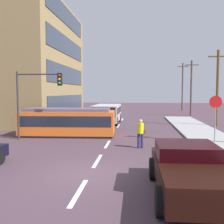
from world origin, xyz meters
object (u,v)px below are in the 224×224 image
object	(u,v)px
utility_pole_mid	(217,87)
traffic_light_mast	(36,91)
pedestrian_crossing	(141,132)
streetcar_tram	(68,122)
parked_sedan_mid	(57,121)
city_bus	(107,113)
stop_sign	(215,109)
utility_pole_far	(191,87)
utility_pole_distant	(182,86)
pickup_truck_parked	(189,170)
parked_sedan_far	(79,115)

from	to	relation	value
utility_pole_mid	traffic_light_mast	bearing A→B (deg)	-149.71
pedestrian_crossing	streetcar_tram	bearing A→B (deg)	144.18
parked_sedan_mid	city_bus	bearing A→B (deg)	44.46
utility_pole_mid	stop_sign	bearing A→B (deg)	-106.29
utility_pole_far	stop_sign	bearing A→B (deg)	-96.74
streetcar_tram	city_bus	size ratio (longest dim) A/B	1.22
streetcar_tram	utility_pole_far	distance (m)	21.93
streetcar_tram	utility_pole_distant	bearing A→B (deg)	65.72
streetcar_tram	utility_pole_mid	xyz separation A→B (m)	(12.46, 6.42, 2.67)
pickup_truck_parked	utility_pole_far	bearing A→B (deg)	79.14
parked_sedan_far	stop_sign	distance (m)	17.37
city_bus	utility_pole_distant	world-z (taller)	utility_pole_distant
city_bus	parked_sedan_mid	bearing A→B (deg)	-135.54
streetcar_tram	utility_pole_far	size ratio (longest dim) A/B	0.93
pickup_truck_parked	utility_pole_distant	bearing A→B (deg)	81.26
utility_pole_mid	parked_sedan_far	bearing A→B (deg)	163.44
pickup_truck_parked	stop_sign	bearing A→B (deg)	69.72
pickup_truck_parked	stop_sign	size ratio (longest dim) A/B	1.75
traffic_light_mast	utility_pole_far	distance (m)	24.21
pickup_truck_parked	parked_sedan_far	size ratio (longest dim) A/B	1.10
utility_pole_distant	traffic_light_mast	bearing A→B (deg)	-115.59
utility_pole_mid	utility_pole_far	world-z (taller)	utility_pole_far
stop_sign	traffic_light_mast	distance (m)	11.62
pedestrian_crossing	pickup_truck_parked	distance (m)	7.12
pickup_truck_parked	utility_pole_far	xyz separation A→B (m)	(5.51, 28.74, 3.11)
city_bus	utility_pole_far	xyz separation A→B (m)	(10.32, 10.02, 2.82)
pedestrian_crossing	parked_sedan_mid	bearing A→B (deg)	133.38
pickup_truck_parked	utility_pole_distant	xyz separation A→B (m)	(6.02, 39.19, 3.51)
pedestrian_crossing	stop_sign	xyz separation A→B (m)	(4.56, 1.45, 1.25)
stop_sign	utility_pole_far	xyz separation A→B (m)	(2.40, 20.33, 1.72)
stop_sign	utility_pole_far	size ratio (longest dim) A/B	0.39
utility_pole_far	traffic_light_mast	bearing A→B (deg)	-125.22
parked_sedan_mid	utility_pole_far	world-z (taller)	utility_pole_far
traffic_light_mast	utility_pole_far	size ratio (longest dim) A/B	0.62
city_bus	pickup_truck_parked	size ratio (longest dim) A/B	1.13
city_bus	pickup_truck_parked	xyz separation A→B (m)	(4.80, -18.72, -0.30)
city_bus	stop_sign	bearing A→B (deg)	-52.48
parked_sedan_far	utility_pole_mid	world-z (taller)	utility_pole_mid
parked_sedan_mid	utility_pole_mid	xyz separation A→B (m)	(14.51, 2.45, 3.10)
pickup_truck_parked	parked_sedan_far	bearing A→B (deg)	111.26
utility_pole_far	utility_pole_mid	bearing A→B (deg)	-89.15
pickup_truck_parked	stop_sign	world-z (taller)	stop_sign
stop_sign	pedestrian_crossing	bearing A→B (deg)	-162.37
parked_sedan_mid	traffic_light_mast	world-z (taller)	traffic_light_mast
parked_sedan_far	traffic_light_mast	xyz separation A→B (m)	(-0.12, -12.42, 2.66)
traffic_light_mast	utility_pole_distant	world-z (taller)	utility_pole_distant
city_bus	utility_pole_mid	world-z (taller)	utility_pole_mid
pedestrian_crossing	stop_sign	distance (m)	4.95
stop_sign	traffic_light_mast	bearing A→B (deg)	177.23
pedestrian_crossing	traffic_light_mast	distance (m)	7.64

